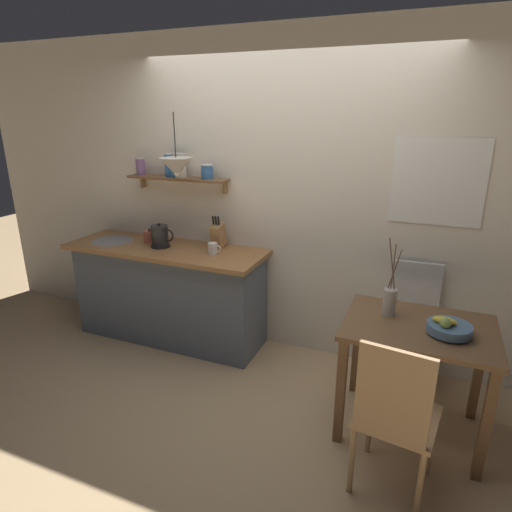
{
  "coord_description": "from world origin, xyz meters",
  "views": [
    {
      "loc": [
        1.16,
        -2.79,
        2.05
      ],
      "look_at": [
        -0.1,
        0.25,
        0.95
      ],
      "focal_mm": 30.34,
      "sensor_mm": 36.0,
      "label": 1
    }
  ],
  "objects_px": {
    "dining_chair_near": "(395,413)",
    "fruit_bowl": "(449,328)",
    "coffee_mug_by_sink": "(149,237)",
    "pendant_lamp": "(176,167)",
    "coffee_mug_spare": "(213,248)",
    "dining_chair_far": "(412,321)",
    "knife_block": "(218,235)",
    "dining_table": "(417,345)",
    "electric_kettle": "(160,236)",
    "twig_vase": "(390,301)"
  },
  "relations": [
    {
      "from": "knife_block",
      "to": "pendant_lamp",
      "type": "height_order",
      "value": "pendant_lamp"
    },
    {
      "from": "dining_chair_near",
      "to": "dining_chair_far",
      "type": "relative_size",
      "value": 1.01
    },
    {
      "from": "twig_vase",
      "to": "electric_kettle",
      "type": "distance_m",
      "value": 2.05
    },
    {
      "from": "dining_table",
      "to": "pendant_lamp",
      "type": "distance_m",
      "value": 2.24
    },
    {
      "from": "dining_chair_far",
      "to": "knife_block",
      "type": "distance_m",
      "value": 1.75
    },
    {
      "from": "knife_block",
      "to": "pendant_lamp",
      "type": "relative_size",
      "value": 0.58
    },
    {
      "from": "electric_kettle",
      "to": "coffee_mug_by_sink",
      "type": "distance_m",
      "value": 0.2
    },
    {
      "from": "dining_chair_near",
      "to": "knife_block",
      "type": "relative_size",
      "value": 3.34
    },
    {
      "from": "dining_chair_near",
      "to": "dining_chair_far",
      "type": "distance_m",
      "value": 1.19
    },
    {
      "from": "dining_table",
      "to": "dining_chair_far",
      "type": "distance_m",
      "value": 0.6
    },
    {
      "from": "dining_chair_near",
      "to": "fruit_bowl",
      "type": "relative_size",
      "value": 3.75
    },
    {
      "from": "dining_chair_far",
      "to": "twig_vase",
      "type": "height_order",
      "value": "twig_vase"
    },
    {
      "from": "knife_block",
      "to": "pendant_lamp",
      "type": "distance_m",
      "value": 0.69
    },
    {
      "from": "knife_block",
      "to": "twig_vase",
      "type": "bearing_deg",
      "value": -19.46
    },
    {
      "from": "coffee_mug_by_sink",
      "to": "coffee_mug_spare",
      "type": "distance_m",
      "value": 0.71
    },
    {
      "from": "dining_chair_far",
      "to": "fruit_bowl",
      "type": "height_order",
      "value": "dining_chair_far"
    },
    {
      "from": "coffee_mug_by_sink",
      "to": "pendant_lamp",
      "type": "xyz_separation_m",
      "value": [
        0.42,
        -0.13,
        0.67
      ]
    },
    {
      "from": "fruit_bowl",
      "to": "coffee_mug_spare",
      "type": "xyz_separation_m",
      "value": [
        -1.85,
        0.5,
        0.13
      ]
    },
    {
      "from": "dining_table",
      "to": "pendant_lamp",
      "type": "height_order",
      "value": "pendant_lamp"
    },
    {
      "from": "dining_chair_near",
      "to": "twig_vase",
      "type": "bearing_deg",
      "value": 100.75
    },
    {
      "from": "knife_block",
      "to": "coffee_mug_by_sink",
      "type": "xyz_separation_m",
      "value": [
        -0.66,
        -0.1,
        -0.06
      ]
    },
    {
      "from": "dining_chair_far",
      "to": "pendant_lamp",
      "type": "xyz_separation_m",
      "value": [
        -1.92,
        -0.19,
        1.1
      ]
    },
    {
      "from": "dining_chair_far",
      "to": "knife_block",
      "type": "relative_size",
      "value": 3.31
    },
    {
      "from": "dining_chair_far",
      "to": "knife_block",
      "type": "bearing_deg",
      "value": 178.46
    },
    {
      "from": "coffee_mug_by_sink",
      "to": "pendant_lamp",
      "type": "distance_m",
      "value": 0.8
    },
    {
      "from": "electric_kettle",
      "to": "coffee_mug_spare",
      "type": "distance_m",
      "value": 0.53
    },
    {
      "from": "dining_table",
      "to": "dining_chair_far",
      "type": "height_order",
      "value": "dining_chair_far"
    },
    {
      "from": "dining_table",
      "to": "coffee_mug_spare",
      "type": "distance_m",
      "value": 1.77
    },
    {
      "from": "dining_table",
      "to": "electric_kettle",
      "type": "bearing_deg",
      "value": 168.67
    },
    {
      "from": "twig_vase",
      "to": "coffee_mug_by_sink",
      "type": "xyz_separation_m",
      "value": [
        -2.2,
        0.44,
        0.08
      ]
    },
    {
      "from": "dining_chair_near",
      "to": "coffee_mug_spare",
      "type": "xyz_separation_m",
      "value": [
        -1.62,
        1.04,
        0.42
      ]
    },
    {
      "from": "electric_kettle",
      "to": "twig_vase",
      "type": "bearing_deg",
      "value": -10.09
    },
    {
      "from": "knife_block",
      "to": "dining_chair_far",
      "type": "bearing_deg",
      "value": -1.54
    },
    {
      "from": "electric_kettle",
      "to": "coffee_mug_spare",
      "type": "xyz_separation_m",
      "value": [
        0.53,
        -0.0,
        -0.05
      ]
    },
    {
      "from": "dining_chair_far",
      "to": "coffee_mug_by_sink",
      "type": "relative_size",
      "value": 7.22
    },
    {
      "from": "coffee_mug_by_sink",
      "to": "coffee_mug_spare",
      "type": "height_order",
      "value": "coffee_mug_by_sink"
    },
    {
      "from": "dining_table",
      "to": "dining_chair_near",
      "type": "bearing_deg",
      "value": -96.52
    },
    {
      "from": "dining_chair_near",
      "to": "knife_block",
      "type": "distance_m",
      "value": 2.13
    },
    {
      "from": "dining_chair_near",
      "to": "fruit_bowl",
      "type": "distance_m",
      "value": 0.66
    },
    {
      "from": "dining_table",
      "to": "electric_kettle",
      "type": "height_order",
      "value": "electric_kettle"
    },
    {
      "from": "pendant_lamp",
      "to": "knife_block",
      "type": "bearing_deg",
      "value": 43.94
    },
    {
      "from": "dining_table",
      "to": "dining_chair_near",
      "type": "distance_m",
      "value": 0.62
    },
    {
      "from": "coffee_mug_by_sink",
      "to": "fruit_bowl",
      "type": "bearing_deg",
      "value": -12.77
    },
    {
      "from": "dining_table",
      "to": "coffee_mug_by_sink",
      "type": "height_order",
      "value": "coffee_mug_by_sink"
    },
    {
      "from": "electric_kettle",
      "to": "coffee_mug_by_sink",
      "type": "xyz_separation_m",
      "value": [
        -0.18,
        0.08,
        -0.04
      ]
    },
    {
      "from": "fruit_bowl",
      "to": "pendant_lamp",
      "type": "distance_m",
      "value": 2.33
    },
    {
      "from": "dining_table",
      "to": "knife_block",
      "type": "xyz_separation_m",
      "value": [
        -1.73,
        0.63,
        0.38
      ]
    },
    {
      "from": "twig_vase",
      "to": "coffee_mug_by_sink",
      "type": "bearing_deg",
      "value": 168.69
    },
    {
      "from": "coffee_mug_by_sink",
      "to": "dining_table",
      "type": "bearing_deg",
      "value": -12.34
    },
    {
      "from": "knife_block",
      "to": "coffee_mug_spare",
      "type": "distance_m",
      "value": 0.2
    }
  ]
}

